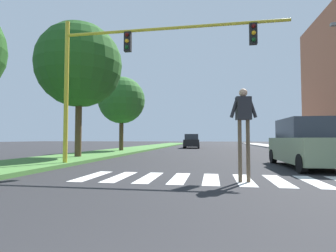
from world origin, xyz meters
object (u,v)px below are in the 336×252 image
object	(u,v)px
tree_far	(122,100)
sedan_midblock	(192,142)
traffic_light_gantry	(127,60)
tree_mid	(79,65)
pedestrian_performer	(244,119)
sedan_distant	(193,141)
suv_crossing	(307,144)

from	to	relation	value
tree_far	sedan_midblock	distance (m)	12.13
traffic_light_gantry	sedan_midblock	bearing A→B (deg)	87.42
tree_mid	pedestrian_performer	xyz separation A→B (m)	(8.24, -6.45, -3.65)
tree_far	sedan_distant	world-z (taller)	tree_far
pedestrian_performer	sedan_midblock	xyz separation A→B (m)	(-3.26, 24.44, -0.88)
suv_crossing	sedan_midblock	xyz separation A→B (m)	(-6.17, 20.36, -0.15)
suv_crossing	sedan_distant	size ratio (longest dim) A/B	1.06
traffic_light_gantry	suv_crossing	bearing A→B (deg)	9.38
traffic_light_gantry	sedan_distant	distance (m)	32.24
tree_far	pedestrian_performer	world-z (taller)	tree_far
traffic_light_gantry	sedan_midblock	xyz separation A→B (m)	(0.97, 21.54, -3.59)
sedan_midblock	sedan_distant	distance (m)	10.52
pedestrian_performer	sedan_distant	world-z (taller)	pedestrian_performer
tree_mid	sedan_midblock	size ratio (longest dim) A/B	1.63
traffic_light_gantry	suv_crossing	distance (m)	8.01
tree_mid	tree_far	bearing A→B (deg)	91.53
suv_crossing	sedan_distant	distance (m)	31.60
tree_far	pedestrian_performer	distance (m)	16.66
tree_mid	traffic_light_gantry	bearing A→B (deg)	-41.46
tree_mid	sedan_distant	xyz separation A→B (m)	(4.36, 28.49, -4.51)
tree_mid	suv_crossing	world-z (taller)	tree_mid
tree_mid	pedestrian_performer	size ratio (longest dim) A/B	3.04
traffic_light_gantry	sedan_midblock	world-z (taller)	traffic_light_gantry
suv_crossing	sedan_midblock	size ratio (longest dim) A/B	1.00
sedan_distant	sedan_midblock	bearing A→B (deg)	-86.56
traffic_light_gantry	pedestrian_performer	bearing A→B (deg)	-34.45
tree_far	sedan_midblock	xyz separation A→B (m)	(5.19, 10.35, -3.63)
traffic_light_gantry	sedan_distant	world-z (taller)	traffic_light_gantry
sedan_midblock	sedan_distant	xyz separation A→B (m)	(-0.63, 10.50, 0.02)
tree_mid	tree_far	world-z (taller)	tree_mid
traffic_light_gantry	tree_far	bearing A→B (deg)	110.67
tree_mid	pedestrian_performer	distance (m)	11.09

